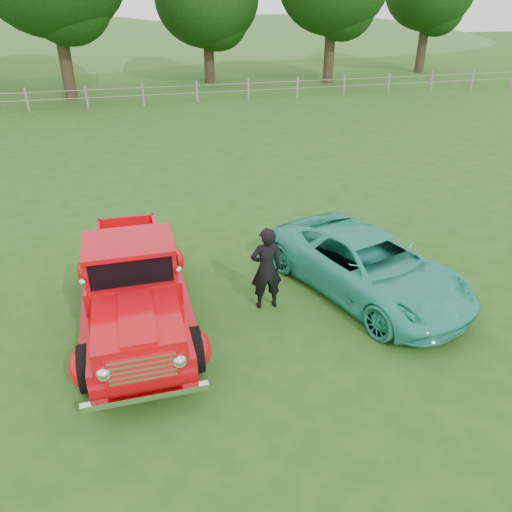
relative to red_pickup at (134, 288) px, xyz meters
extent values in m
plane|color=#234E15|center=(1.50, -0.86, -0.80)|extent=(140.00, 140.00, 0.00)
ellipsoid|color=#3F6A27|center=(21.50, 61.14, -4.65)|extent=(72.00, 52.00, 14.00)
cube|color=gray|center=(1.50, 21.14, -0.25)|extent=(48.00, 0.04, 0.04)
cube|color=gray|center=(1.50, 21.14, 0.15)|extent=(48.00, 0.04, 0.04)
cylinder|color=#2F2217|center=(-2.50, 24.14, 1.62)|extent=(0.70, 0.70, 4.84)
cylinder|color=#2F2217|center=(6.50, 28.14, 1.07)|extent=(0.70, 0.70, 3.74)
cylinder|color=#2F2217|center=(14.50, 26.14, 1.40)|extent=(0.70, 0.70, 4.40)
cylinder|color=#2F2217|center=(23.50, 29.14, 1.29)|extent=(0.70, 0.70, 4.18)
cylinder|color=black|center=(-0.82, -1.52, -0.42)|extent=(0.24, 0.76, 0.76)
cylinder|color=black|center=(0.84, -1.51, -0.42)|extent=(0.24, 0.76, 0.76)
cylinder|color=black|center=(-0.84, 1.58, -0.42)|extent=(0.24, 0.76, 0.76)
cylinder|color=black|center=(0.82, 1.59, -0.42)|extent=(0.24, 0.76, 0.76)
cube|color=red|center=(0.00, 0.04, -0.22)|extent=(1.58, 4.62, 0.44)
ellipsoid|color=red|center=(-0.89, -1.52, -0.38)|extent=(0.42, 0.75, 0.54)
ellipsoid|color=red|center=(0.91, -1.51, -0.38)|extent=(0.42, 0.75, 0.54)
ellipsoid|color=red|center=(-0.91, 1.58, -0.38)|extent=(0.42, 0.75, 0.54)
ellipsoid|color=red|center=(0.89, 1.59, -0.38)|extent=(0.42, 0.75, 0.54)
cube|color=red|center=(0.01, -1.51, 0.17)|extent=(1.34, 1.61, 0.42)
cube|color=red|center=(0.00, -0.06, 0.19)|extent=(1.60, 1.36, 0.44)
cube|color=black|center=(0.00, -0.06, 0.66)|extent=(1.45, 1.13, 0.50)
cube|color=red|center=(0.00, -0.06, 0.94)|extent=(1.53, 1.23, 0.08)
cube|color=red|center=(-0.01, 1.39, 0.15)|extent=(1.19, 1.96, 0.45)
cube|color=white|center=(0.01, -2.32, 0.05)|extent=(1.06, 0.11, 0.50)
cube|color=white|center=(0.01, -2.42, -0.38)|extent=(1.81, 0.11, 0.10)
cube|color=white|center=(-0.01, 2.46, -0.38)|extent=(1.71, 0.11, 0.10)
imported|color=teal|center=(4.62, -0.04, -0.16)|extent=(3.43, 4.98, 1.26)
imported|color=black|center=(2.48, -0.01, 0.05)|extent=(0.63, 0.42, 1.69)
camera|label=1|loc=(0.14, -7.99, 4.70)|focal=35.00mm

